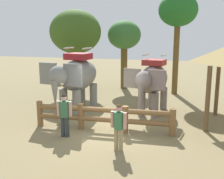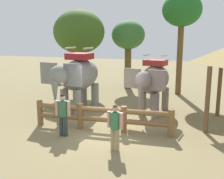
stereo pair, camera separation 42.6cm
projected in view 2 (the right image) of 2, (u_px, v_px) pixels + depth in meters
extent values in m
plane|color=olive|center=(101.00, 131.00, 10.84)|extent=(60.00, 60.00, 0.00)
cylinder|color=brown|center=(40.00, 113.00, 11.45)|extent=(0.24, 0.24, 1.05)
cylinder|color=brown|center=(80.00, 116.00, 11.01)|extent=(0.24, 0.24, 1.05)
cylinder|color=brown|center=(124.00, 119.00, 10.57)|extent=(0.24, 0.24, 1.05)
cylinder|color=brown|center=(171.00, 123.00, 10.12)|extent=(0.24, 0.24, 1.05)
cylinder|color=brown|center=(102.00, 120.00, 10.80)|extent=(5.39, 0.51, 0.20)
cylinder|color=brown|center=(101.00, 110.00, 10.72)|extent=(5.39, 0.51, 0.20)
cylinder|color=slate|center=(77.00, 103.00, 12.57)|extent=(0.38, 0.38, 1.27)
cylinder|color=slate|center=(65.00, 102.00, 12.86)|extent=(0.38, 0.38, 1.27)
cylinder|color=slate|center=(95.00, 96.00, 14.10)|extent=(0.38, 0.38, 1.27)
cylinder|color=slate|center=(83.00, 94.00, 14.38)|extent=(0.38, 0.38, 1.27)
ellipsoid|color=slate|center=(80.00, 75.00, 13.24)|extent=(1.61, 3.00, 1.49)
ellipsoid|color=slate|center=(59.00, 76.00, 11.69)|extent=(0.92, 1.05, 0.91)
cube|color=slate|center=(73.00, 75.00, 11.53)|extent=(0.86, 0.23, 0.96)
cube|color=gray|center=(49.00, 73.00, 12.04)|extent=(0.86, 0.23, 0.96)
cone|color=slate|center=(55.00, 94.00, 11.54)|extent=(0.34, 0.34, 1.17)
cone|color=beige|center=(59.00, 83.00, 11.46)|extent=(0.39, 0.15, 0.16)
cone|color=beige|center=(53.00, 82.00, 11.60)|extent=(0.39, 0.15, 0.16)
cube|color=maroon|center=(79.00, 56.00, 13.06)|extent=(1.19, 1.08, 0.30)
cylinder|color=#A59E8C|center=(88.00, 48.00, 12.78)|extent=(0.18, 0.86, 0.07)
cylinder|color=#A59E8C|center=(71.00, 48.00, 13.18)|extent=(0.18, 0.86, 0.07)
cylinder|color=slate|center=(155.00, 106.00, 12.39)|extent=(0.34, 0.34, 1.15)
cylinder|color=slate|center=(142.00, 104.00, 12.67)|extent=(0.34, 0.34, 1.15)
cylinder|color=slate|center=(165.00, 99.00, 13.73)|extent=(0.34, 0.34, 1.15)
cylinder|color=slate|center=(153.00, 97.00, 14.02)|extent=(0.34, 0.34, 1.15)
ellipsoid|color=slate|center=(155.00, 79.00, 12.99)|extent=(1.56, 2.74, 1.34)
ellipsoid|color=slate|center=(143.00, 81.00, 11.62)|extent=(0.86, 0.97, 0.82)
cube|color=slate|center=(157.00, 80.00, 11.46)|extent=(0.77, 0.24, 0.86)
cube|color=gray|center=(132.00, 78.00, 11.96)|extent=(0.77, 0.24, 0.86)
cone|color=slate|center=(140.00, 97.00, 11.49)|extent=(0.31, 0.31, 1.05)
cube|color=maroon|center=(155.00, 62.00, 12.82)|extent=(1.10, 1.01, 0.27)
cylinder|color=#A59E8C|center=(165.00, 55.00, 12.56)|extent=(0.19, 0.77, 0.07)
cylinder|color=#A59E8C|center=(147.00, 55.00, 12.95)|extent=(0.19, 0.77, 0.07)
cylinder|color=#2E373A|center=(66.00, 126.00, 10.21)|extent=(0.15, 0.15, 0.77)
cylinder|color=#2E373A|center=(61.00, 126.00, 10.24)|extent=(0.15, 0.15, 0.77)
cylinder|color=#346647|center=(63.00, 109.00, 10.09)|extent=(0.36, 0.36, 0.59)
cylinder|color=tan|center=(69.00, 108.00, 10.05)|extent=(0.13, 0.13, 0.56)
cylinder|color=tan|center=(57.00, 108.00, 10.12)|extent=(0.13, 0.13, 0.56)
sphere|color=tan|center=(62.00, 98.00, 10.00)|extent=(0.21, 0.21, 0.21)
sphere|color=black|center=(62.00, 96.00, 9.99)|extent=(0.17, 0.17, 0.17)
cylinder|color=#998962|center=(117.00, 140.00, 8.92)|extent=(0.14, 0.14, 0.75)
cylinder|color=#998962|center=(113.00, 139.00, 8.99)|extent=(0.14, 0.14, 0.75)
cylinder|color=#337246|center=(115.00, 120.00, 8.82)|extent=(0.34, 0.34, 0.57)
cylinder|color=#D28E88|center=(121.00, 121.00, 8.73)|extent=(0.12, 0.12, 0.54)
cylinder|color=#D28E88|center=(109.00, 119.00, 8.91)|extent=(0.12, 0.12, 0.54)
sphere|color=#D28E88|center=(115.00, 109.00, 8.75)|extent=(0.21, 0.21, 0.21)
sphere|color=#593819|center=(115.00, 107.00, 8.73)|extent=(0.16, 0.16, 0.16)
cylinder|color=brown|center=(219.00, 89.00, 12.54)|extent=(0.18, 0.18, 2.60)
cylinder|color=brown|center=(208.00, 100.00, 10.40)|extent=(0.18, 0.18, 2.60)
cylinder|color=brown|center=(180.00, 58.00, 16.95)|extent=(0.36, 0.36, 4.54)
ellipsoid|color=#206223|center=(182.00, 10.00, 16.36)|extent=(2.36, 2.36, 2.01)
cylinder|color=brown|center=(80.00, 69.00, 17.75)|extent=(0.34, 0.34, 3.01)
ellipsoid|color=#37571D|center=(79.00, 32.00, 17.27)|extent=(3.23, 3.23, 2.74)
cylinder|color=brown|center=(128.00, 66.00, 19.03)|extent=(0.46, 0.46, 3.07)
ellipsoid|color=#35682F|center=(128.00, 35.00, 18.60)|extent=(2.26, 2.26, 1.92)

